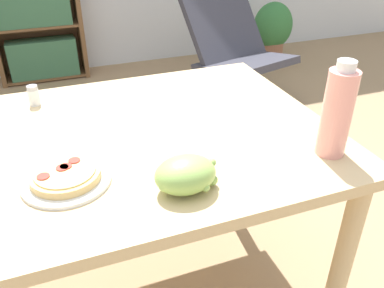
{
  "coord_description": "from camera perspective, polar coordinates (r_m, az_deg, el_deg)",
  "views": [
    {
      "loc": [
        -0.18,
        -1.14,
        1.33
      ],
      "look_at": [
        0.13,
        -0.3,
        0.8
      ],
      "focal_mm": 38.0,
      "sensor_mm": 36.0,
      "label": 1
    }
  ],
  "objects": [
    {
      "name": "ground_plane",
      "position": [
        1.76,
        -7.97,
        -18.75
      ],
      "size": [
        14.0,
        14.0,
        0.0
      ],
      "primitive_type": "plane",
      "color": "#9E7F5B"
    },
    {
      "name": "dining_table",
      "position": [
        1.26,
        -9.34,
        -2.6
      ],
      "size": [
        1.25,
        0.89,
        0.74
      ],
      "color": "#D1B27F",
      "rests_on": "ground_plane"
    },
    {
      "name": "pizza_on_plate",
      "position": [
        1.05,
        -17.29,
        -4.44
      ],
      "size": [
        0.22,
        0.22,
        0.04
      ],
      "color": "white",
      "rests_on": "dining_table"
    },
    {
      "name": "grape_bunch",
      "position": [
        0.96,
        -0.89,
        -4.35
      ],
      "size": [
        0.16,
        0.12,
        0.09
      ],
      "color": "#93BC5B",
      "rests_on": "dining_table"
    },
    {
      "name": "drink_bottle",
      "position": [
        1.13,
        19.69,
        4.23
      ],
      "size": [
        0.08,
        0.08,
        0.26
      ],
      "color": "pink",
      "rests_on": "dining_table"
    },
    {
      "name": "salt_shaker",
      "position": [
        1.48,
        -21.33,
        6.35
      ],
      "size": [
        0.04,
        0.04,
        0.07
      ],
      "color": "white",
      "rests_on": "dining_table"
    },
    {
      "name": "lounge_chair_far",
      "position": [
        3.04,
        5.97,
        10.54
      ],
      "size": [
        0.73,
        0.88,
        0.88
      ],
      "rotation": [
        0.0,
        0.0,
        0.27
      ],
      "color": "black",
      "rests_on": "ground_plane"
    },
    {
      "name": "bookshelf",
      "position": [
        3.67,
        -21.44,
        17.98
      ],
      "size": [
        0.72,
        0.25,
        1.34
      ],
      "color": "brown",
      "rests_on": "ground_plane"
    },
    {
      "name": "potted_plant_floor",
      "position": [
        3.96,
        11.22,
        15.33
      ],
      "size": [
        0.37,
        0.31,
        0.57
      ],
      "color": "#8E5B42",
      "rests_on": "ground_plane"
    }
  ]
}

